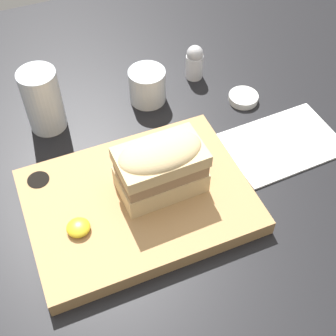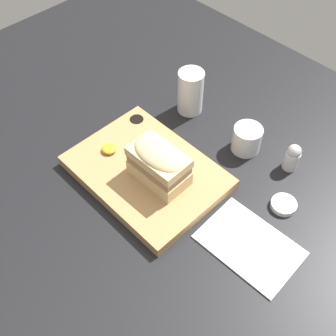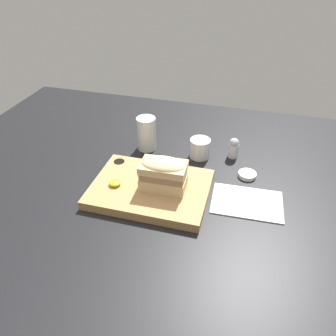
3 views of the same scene
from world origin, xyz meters
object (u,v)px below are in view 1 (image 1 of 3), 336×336
(water_glass, at_px, (44,104))
(condiment_dish, at_px, (243,98))
(serving_board, at_px, (138,201))
(salt_shaker, at_px, (194,62))
(napkin, at_px, (282,143))
(wine_glass, at_px, (147,87))
(sandwich, at_px, (161,165))

(water_glass, bearing_deg, condiment_dish, -12.24)
(serving_board, xyz_separation_m, salt_shaker, (0.22, 0.26, 0.02))
(water_glass, bearing_deg, salt_shaker, 4.62)
(serving_board, height_order, salt_shaker, salt_shaker)
(serving_board, relative_size, water_glass, 2.86)
(water_glass, height_order, salt_shaker, water_glass)
(serving_board, distance_m, napkin, 0.29)
(salt_shaker, bearing_deg, wine_glass, -165.58)
(wine_glass, relative_size, condiment_dish, 1.23)
(water_glass, distance_m, napkin, 0.43)
(serving_board, bearing_deg, salt_shaker, 50.22)
(water_glass, height_order, napkin, water_glass)
(wine_glass, bearing_deg, water_glass, 178.80)
(sandwich, height_order, napkin, sandwich)
(napkin, height_order, condiment_dish, condiment_dish)
(serving_board, relative_size, condiment_dish, 6.01)
(wine_glass, distance_m, salt_shaker, 0.12)
(sandwich, distance_m, napkin, 0.26)
(water_glass, xyz_separation_m, napkin, (0.37, -0.21, -0.05))
(sandwich, relative_size, salt_shaker, 1.84)
(condiment_dish, bearing_deg, serving_board, -150.20)
(sandwich, xyz_separation_m, salt_shaker, (0.18, 0.26, -0.04))
(serving_board, xyz_separation_m, condiment_dish, (0.27, 0.16, -0.01))
(wine_glass, distance_m, condiment_dish, 0.19)
(wine_glass, bearing_deg, condiment_dish, -23.82)
(sandwich, relative_size, wine_glass, 1.90)
(napkin, bearing_deg, wine_glass, 131.16)
(salt_shaker, distance_m, condiment_dish, 0.12)
(water_glass, relative_size, salt_shaker, 1.66)
(sandwich, bearing_deg, salt_shaker, 55.66)
(serving_board, xyz_separation_m, sandwich, (0.04, 0.00, 0.07))
(salt_shaker, bearing_deg, water_glass, -175.38)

